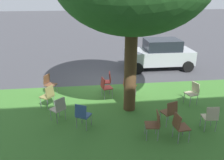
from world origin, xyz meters
TOP-DOWN VIEW (x-y plane):
  - ground at (0.00, 0.00)m, footprint 80.00×80.00m
  - grass_verge at (0.00, 3.20)m, footprint 48.00×6.00m
  - chair_0 at (1.71, 3.25)m, footprint 0.59×0.59m
  - chair_1 at (-3.10, 4.40)m, footprint 0.45×0.45m
  - chair_2 at (2.21, 2.17)m, footprint 0.58×0.58m
  - chair_3 at (-1.93, 4.79)m, footprint 0.46×0.46m
  - chair_4 at (0.91, 3.79)m, footprint 0.56×0.57m
  - chair_5 at (2.32, 0.92)m, footprint 0.57×0.56m
  - chair_6 at (-3.38, 2.51)m, footprint 0.52×0.52m
  - chair_7 at (-0.03, 1.57)m, footprint 0.50×0.50m
  - chair_8 at (-1.94, 3.93)m, footprint 0.53×0.53m
  - chair_9 at (-1.03, 1.51)m, footprint 0.59×0.59m
  - chair_10 at (-1.23, 4.57)m, footprint 0.47×0.46m
  - chair_11 at (-0.19, 0.91)m, footprint 0.48×0.48m
  - parked_car at (-3.43, -1.99)m, footprint 3.70×1.92m

SIDE VIEW (x-z plane):
  - ground at x=0.00m, z-range 0.00..0.00m
  - grass_verge at x=0.00m, z-range 0.00..0.01m
  - chair_0 at x=1.71m, z-range 0.08..0.96m
  - chair_1 at x=-3.10m, z-range 0.08..0.96m
  - chair_2 at x=2.21m, z-range 0.08..0.96m
  - chair_3 at x=-1.93m, z-range 0.08..0.96m
  - chair_4 at x=0.91m, z-range 0.08..0.96m
  - chair_5 at x=2.32m, z-range 0.08..0.96m
  - chair_6 at x=-3.38m, z-range 0.08..0.96m
  - chair_7 at x=-0.03m, z-range 0.08..0.96m
  - chair_8 at x=-1.94m, z-range 0.08..0.96m
  - chair_9 at x=-1.03m, z-range 0.08..0.96m
  - chair_10 at x=-1.23m, z-range 0.08..0.96m
  - chair_11 at x=-0.19m, z-range 0.08..0.96m
  - parked_car at x=-3.43m, z-range 0.01..1.66m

